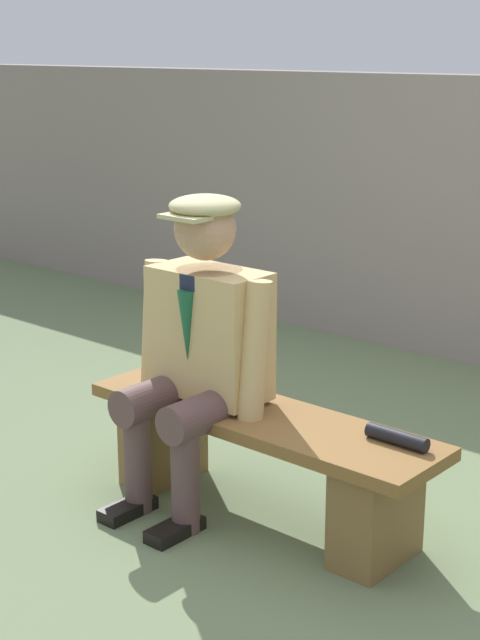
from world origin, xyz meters
TOP-DOWN VIEW (x-y plane):
  - ground_plane at (0.00, 0.00)m, footprint 30.00×30.00m
  - bench at (0.00, 0.00)m, footprint 1.49×0.41m
  - seated_man at (0.26, 0.06)m, footprint 0.64×0.59m
  - rolled_magazine at (-0.56, -0.08)m, footprint 0.24×0.06m

SIDE VIEW (x-z plane):
  - ground_plane at x=0.00m, z-range 0.00..0.00m
  - bench at x=0.00m, z-range 0.05..0.48m
  - rolled_magazine at x=-0.56m, z-range 0.43..0.48m
  - seated_man at x=0.26m, z-range 0.06..1.30m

